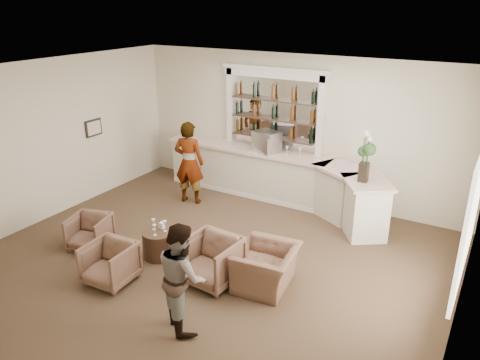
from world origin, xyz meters
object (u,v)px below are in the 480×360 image
at_px(armchair_right, 211,261).
at_px(flower_vase, 365,153).
at_px(guest, 182,276).
at_px(armchair_far, 267,268).
at_px(sommelier, 189,163).
at_px(armchair_left, 90,232).
at_px(armchair_center, 110,263).
at_px(bar_counter, 277,178).
at_px(cocktail_table, 159,244).
at_px(espresso_machine, 267,142).

relative_size(armchair_right, flower_vase, 0.87).
height_order(guest, armchair_far, guest).
bearing_deg(sommelier, armchair_far, 132.61).
relative_size(armchair_left, armchair_right, 0.81).
distance_m(guest, armchair_center, 1.78).
distance_m(bar_counter, armchair_right, 3.58).
xyz_separation_m(cocktail_table, armchair_far, (2.12, 0.15, 0.09)).
distance_m(sommelier, flower_vase, 3.93).
xyz_separation_m(guest, armchair_far, (0.58, 1.47, -0.46)).
height_order(sommelier, armchair_far, sommelier).
height_order(bar_counter, armchair_far, bar_counter).
bearing_deg(armchair_right, armchair_far, 26.23).
relative_size(guest, flower_vase, 1.61).
xyz_separation_m(guest, armchair_left, (-2.88, 0.92, -0.48)).
distance_m(cocktail_table, guest, 2.10).
relative_size(armchair_far, flower_vase, 1.04).
distance_m(cocktail_table, flower_vase, 4.17).
bearing_deg(cocktail_table, guest, -40.40).
bearing_deg(armchair_center, armchair_right, 27.46).
xyz_separation_m(armchair_far, flower_vase, (0.74, 2.51, 1.36)).
height_order(armchair_center, armchair_right, armchair_right).
relative_size(armchair_center, espresso_machine, 1.41).
bearing_deg(sommelier, bar_counter, -161.31).
bearing_deg(bar_counter, armchair_left, -118.97).
xyz_separation_m(guest, armchair_right, (-0.27, 1.12, -0.41)).
xyz_separation_m(sommelier, armchair_right, (2.25, -2.50, -0.55)).
height_order(armchair_far, espresso_machine, espresso_machine).
bearing_deg(sommelier, armchair_left, 69.74).
bearing_deg(bar_counter, guest, -80.01).
height_order(cocktail_table, espresso_machine, espresso_machine).
bearing_deg(armchair_far, cocktail_table, -92.92).
distance_m(cocktail_table, armchair_right, 1.29).
distance_m(armchair_right, flower_vase, 3.52).
distance_m(armchair_right, espresso_machine, 3.80).
distance_m(sommelier, armchair_right, 3.41).
relative_size(armchair_left, armchair_far, 0.68).
distance_m(sommelier, armchair_left, 2.79).
bearing_deg(bar_counter, armchair_center, -101.35).
xyz_separation_m(armchair_right, espresso_machine, (-0.85, 3.57, 0.98)).
distance_m(cocktail_table, armchair_left, 1.40).
relative_size(armchair_left, flower_vase, 0.71).
xyz_separation_m(sommelier, guest, (2.52, -3.62, -0.15)).
xyz_separation_m(armchair_left, espresso_machine, (1.76, 3.77, 1.06)).
height_order(sommelier, guest, sommelier).
height_order(armchair_far, flower_vase, flower_vase).
bearing_deg(guest, armchair_far, -74.60).
xyz_separation_m(bar_counter, armchair_far, (1.39, -3.19, -0.24)).
relative_size(sommelier, guest, 1.18).
bearing_deg(guest, espresso_machine, -39.69).
distance_m(armchair_center, armchair_far, 2.57).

